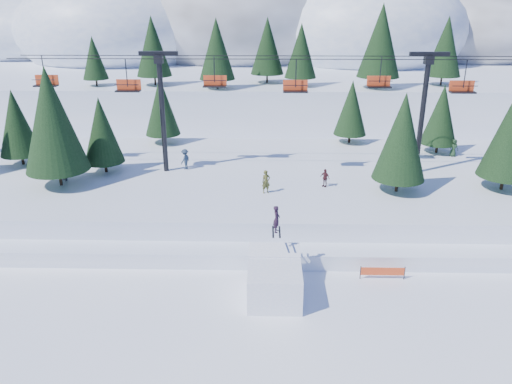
{
  "coord_description": "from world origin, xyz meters",
  "views": [
    {
      "loc": [
        -0.07,
        -23.8,
        16.84
      ],
      "look_at": [
        -0.75,
        6.0,
        5.2
      ],
      "focal_mm": 35.0,
      "sensor_mm": 36.0,
      "label": 1
    }
  ],
  "objects_px": {
    "chairlift": "(281,94)",
    "banner_far": "(432,255)",
    "jump_kicker": "(275,279)",
    "banner_near": "(383,272)"
  },
  "relations": [
    {
      "from": "chairlift",
      "to": "jump_kicker",
      "type": "bearing_deg",
      "value": -92.19
    },
    {
      "from": "chairlift",
      "to": "banner_far",
      "type": "height_order",
      "value": "chairlift"
    },
    {
      "from": "jump_kicker",
      "to": "banner_far",
      "type": "bearing_deg",
      "value": 22.13
    },
    {
      "from": "chairlift",
      "to": "banner_near",
      "type": "relative_size",
      "value": 16.08
    },
    {
      "from": "jump_kicker",
      "to": "banner_far",
      "type": "height_order",
      "value": "jump_kicker"
    },
    {
      "from": "jump_kicker",
      "to": "banner_far",
      "type": "xyz_separation_m",
      "value": [
        10.77,
        4.38,
        -0.64
      ]
    },
    {
      "from": "jump_kicker",
      "to": "banner_far",
      "type": "distance_m",
      "value": 11.64
    },
    {
      "from": "chairlift",
      "to": "banner_far",
      "type": "xyz_separation_m",
      "value": [
        10.15,
        -11.66,
        -8.78
      ]
    },
    {
      "from": "jump_kicker",
      "to": "chairlift",
      "type": "bearing_deg",
      "value": 87.81
    },
    {
      "from": "jump_kicker",
      "to": "banner_near",
      "type": "distance_m",
      "value": 7.28
    }
  ]
}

